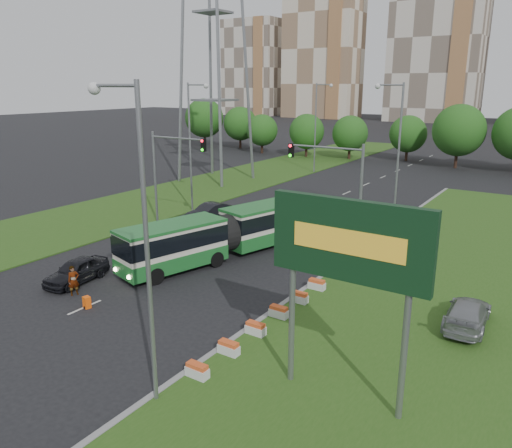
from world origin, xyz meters
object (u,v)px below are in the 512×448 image
Objects in this scene: articulated_bus at (230,231)px; pedestrian at (74,281)px; billboard at (349,250)px; traffic_mast_median at (339,181)px; car_left_near at (77,271)px; shopping_trolley at (87,302)px; traffic_mast_left at (168,164)px; car_left_far at (209,212)px; car_median at (467,314)px.

pedestrian is (-3.32, -10.80, -0.83)m from articulated_bus.
traffic_mast_median is (-7.47, 16.00, -0.81)m from billboard.
billboard reaches higher than pedestrian.
car_left_near is 4.16m from shopping_trolley.
billboard is 12.11× the size of shopping_trolley.
billboard is 1.00× the size of traffic_mast_left.
pedestrian is (3.66, -17.25, 0.11)m from car_left_far.
billboard is at bearing -33.55° from traffic_mast_left.
car_left_far is (-2.17, 15.91, 0.03)m from car_left_near.
car_left_far is (-6.99, 6.45, -0.94)m from articulated_bus.
traffic_mast_left is 1.71× the size of car_median.
billboard reaches higher than shopping_trolley.
billboard reaches higher than car_left_near.
traffic_mast_median is 14.23m from car_left_far.
billboard and traffic_mast_median have the same top height.
pedestrian reaches higher than car_left_far.
billboard is at bearing 11.38° from shopping_trolley.
car_left_far is at bearing -24.12° from car_median.
car_left_near is at bearing -72.68° from traffic_mast_left.
car_left_near is (4.00, -12.84, -4.60)m from traffic_mast_left.
traffic_mast_left is (-22.63, 15.00, -0.81)m from billboard.
pedestrian is (5.50, -14.19, -4.46)m from traffic_mast_left.
articulated_bus is 3.87× the size of car_left_near.
traffic_mast_median and traffic_mast_left have the same top height.
articulated_bus is 3.63× the size of car_median.
traffic_mast_median is at bearing 0.54° from car_left_far.
car_left_near is at bearing 68.74° from pedestrian.
traffic_mast_left is 17.50m from shopping_trolley.
articulated_bus is 9.55m from car_left_far.
car_left_far is at bearing 119.16° from shopping_trolley.
billboard is 17.94m from pedestrian.
billboard reaches higher than car_median.
car_left_far is 25.34m from car_median.
traffic_mast_left reaches higher than shopping_trolley.
car_left_near is 2.48× the size of pedestrian.
billboard is at bearing -64.97° from traffic_mast_median.
articulated_bus is 25.75× the size of shopping_trolley.
billboard is 0.47× the size of articulated_bus.
traffic_mast_left is 1.70× the size of car_left_far.
billboard is 28.07m from car_left_far.
shopping_trolley is at bearing -63.03° from car_left_far.
traffic_mast_median reaches higher than shopping_trolley.
traffic_mast_median is at bearing 44.31° from car_left_near.
car_left_far is at bearing 59.05° from traffic_mast_left.
billboard is at bearing -72.02° from pedestrian.
car_median is at bearing -47.28° from pedestrian.
car_left_near is (-4.82, -9.46, -0.97)m from articulated_bus.
traffic_mast_median is at bearing 50.09° from articulated_bus.
shopping_trolley is at bearing 23.41° from car_median.
articulated_bus is at bearing -20.97° from traffic_mast_left.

